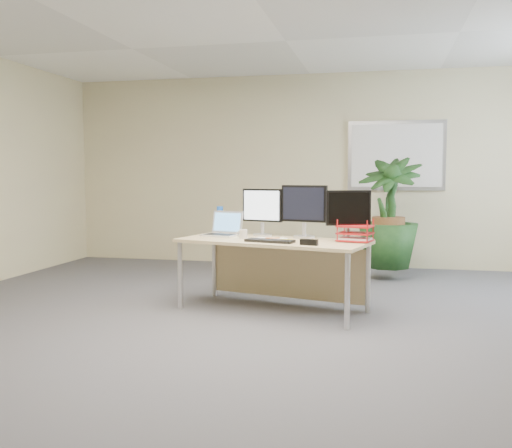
% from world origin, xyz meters
% --- Properties ---
extents(floor, '(8.00, 8.00, 0.00)m').
position_xyz_m(floor, '(0.00, 0.00, 0.00)').
color(floor, '#46464B').
rests_on(floor, ground).
extents(back_wall, '(7.00, 0.04, 2.70)m').
position_xyz_m(back_wall, '(0.00, 4.00, 1.35)').
color(back_wall, beige).
rests_on(back_wall, floor).
extents(whiteboard, '(1.30, 0.04, 0.95)m').
position_xyz_m(whiteboard, '(1.20, 3.97, 1.55)').
color(whiteboard, '#ABABB0').
rests_on(whiteboard, back_wall).
extents(desk, '(1.89, 1.14, 0.68)m').
position_xyz_m(desk, '(0.05, 1.25, 0.54)').
color(desk, '#D3B37C').
rests_on(desk, floor).
extents(floor_plant, '(1.07, 1.07, 1.50)m').
position_xyz_m(floor_plant, '(1.11, 3.08, 0.75)').
color(floor_plant, '#133414').
rests_on(floor_plant, floor).
extents(monitor_left, '(0.42, 0.19, 0.47)m').
position_xyz_m(monitor_left, '(-0.14, 1.46, 0.95)').
color(monitor_left, silver).
rests_on(monitor_left, desk).
extents(monitor_right, '(0.45, 0.21, 0.51)m').
position_xyz_m(monitor_right, '(0.29, 1.37, 0.97)').
color(monitor_right, silver).
rests_on(monitor_right, desk).
extents(monitor_dark, '(0.41, 0.19, 0.47)m').
position_xyz_m(monitor_dark, '(0.73, 1.23, 0.95)').
color(monitor_dark, silver).
rests_on(monitor_dark, desk).
extents(laptop, '(0.40, 0.37, 0.24)m').
position_xyz_m(laptop, '(-0.53, 1.40, 0.74)').
color(laptop, white).
rests_on(laptop, desk).
extents(keyboard, '(0.47, 0.25, 0.02)m').
position_xyz_m(keyboard, '(0.04, 0.96, 0.69)').
color(keyboard, black).
rests_on(keyboard, desk).
extents(coffee_mug, '(0.11, 0.08, 0.09)m').
position_xyz_m(coffee_mug, '(-0.27, 1.18, 0.72)').
color(coffee_mug, silver).
rests_on(coffee_mug, desk).
extents(spiral_notebook, '(0.33, 0.27, 0.01)m').
position_xyz_m(spiral_notebook, '(0.00, 1.13, 0.68)').
color(spiral_notebook, white).
rests_on(spiral_notebook, desk).
extents(orange_pen, '(0.13, 0.03, 0.01)m').
position_xyz_m(orange_pen, '(0.03, 1.15, 0.69)').
color(orange_pen, orange).
rests_on(orange_pen, spiral_notebook).
extents(yellow_highlighter, '(0.12, 0.03, 0.02)m').
position_xyz_m(yellow_highlighter, '(0.17, 1.10, 0.69)').
color(yellow_highlighter, yellow).
rests_on(yellow_highlighter, desk).
extents(water_bottle, '(0.07, 0.07, 0.28)m').
position_xyz_m(water_bottle, '(-0.62, 1.62, 0.81)').
color(water_bottle, silver).
rests_on(water_bottle, desk).
extents(letter_tray, '(0.35, 0.30, 0.14)m').
position_xyz_m(letter_tray, '(0.80, 1.16, 0.74)').
color(letter_tray, '#B21518').
rests_on(letter_tray, desk).
extents(stapler, '(0.16, 0.08, 0.05)m').
position_xyz_m(stapler, '(0.42, 0.81, 0.70)').
color(stapler, black).
rests_on(stapler, desk).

